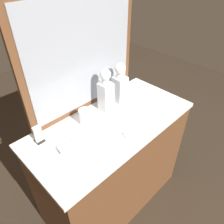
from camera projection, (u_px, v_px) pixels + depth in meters
name	position (u px, v px, depth m)	size (l,w,h in m)	color
ground_plane	(112.00, 196.00, 1.91)	(6.00, 6.00, 0.00)	#2D2319
dresser	(112.00, 165.00, 1.65)	(1.12, 0.54, 0.85)	brown
dresser_mirror	(83.00, 55.00, 1.30)	(0.84, 0.03, 0.75)	brown
crystal_decanter_far_left	(120.00, 87.00, 1.51)	(0.08, 0.08, 0.29)	white
crystal_decanter_center	(106.00, 94.00, 1.42)	(0.08, 0.08, 0.30)	white
crystal_tumbler_far_right	(85.00, 117.00, 1.35)	(0.08, 0.08, 0.10)	white
silver_brush_left	(70.00, 146.00, 1.21)	(0.14, 0.07, 0.02)	#B7A88C
porcelain_dish	(129.00, 135.00, 1.29)	(0.07, 0.07, 0.01)	silver
napkin_holder	(38.00, 135.00, 1.22)	(0.05, 0.05, 0.11)	black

